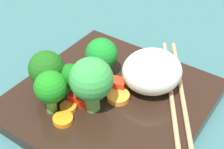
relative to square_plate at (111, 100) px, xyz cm
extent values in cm
cube|color=#315C5F|center=(0.00, 0.00, -1.95)|extent=(110.00, 110.00, 2.00)
cube|color=black|center=(0.00, 0.00, 0.00)|extent=(25.50, 25.50, 1.89)
ellipsoid|color=white|center=(-3.71, -4.51, 4.00)|extent=(11.14, 11.06, 6.10)
cylinder|color=#67AD46|center=(4.88, 2.67, 1.97)|extent=(2.26, 2.23, 2.12)
sphere|color=#136416|center=(4.84, 2.77, 3.99)|extent=(3.40, 3.40, 3.40)
cylinder|color=#609F39|center=(4.62, 6.97, 2.19)|extent=(1.93, 1.88, 2.55)
sphere|color=#187819|center=(4.48, 6.73, 5.04)|extent=(4.22, 4.22, 4.22)
cylinder|color=#619644|center=(2.42, -0.09, 2.07)|extent=(1.37, 1.71, 2.42)
sphere|color=#277E3A|center=(2.59, -0.03, 4.29)|extent=(3.35, 3.35, 3.35)
cylinder|color=#599545|center=(0.60, 3.50, 2.56)|extent=(2.63, 2.51, 3.34)
sphere|color=green|center=(0.75, 3.25, 5.74)|extent=(5.66, 5.66, 5.66)
cylinder|color=#5F9E42|center=(3.82, -3.21, 1.99)|extent=(2.65, 2.61, 2.34)
sphere|color=#157824|center=(4.08, -3.32, 4.41)|extent=(4.76, 4.76, 4.76)
cylinder|color=#81B85C|center=(7.31, 4.54, 2.10)|extent=(1.53, 1.15, 2.47)
sphere|color=#195414|center=(7.59, 4.30, 5.03)|extent=(4.86, 4.86, 4.86)
cylinder|color=orange|center=(2.19, 7.51, 1.28)|extent=(3.65, 3.65, 0.66)
cylinder|color=orange|center=(6.82, -1.69, 1.17)|extent=(3.80, 3.80, 0.45)
cylinder|color=orange|center=(3.16, 5.42, 1.22)|extent=(3.14, 3.14, 0.56)
cylinder|color=orange|center=(-1.18, 0.48, 1.34)|extent=(4.09, 4.09, 0.78)
cylinder|color=orange|center=(7.86, 2.06, 1.27)|extent=(2.55, 2.55, 0.66)
cube|color=red|center=(0.49, -1.59, 1.79)|extent=(2.66, 2.45, 1.70)
cube|color=red|center=(2.53, 2.98, 1.72)|extent=(3.42, 3.55, 1.55)
ellipsoid|color=tan|center=(5.81, 0.41, 2.18)|extent=(4.82, 4.85, 2.47)
cylinder|color=tan|center=(-7.79, -6.10, 1.27)|extent=(13.17, 20.38, 0.64)
cylinder|color=tan|center=(-6.51, -5.29, 1.27)|extent=(13.17, 20.38, 0.64)
camera|label=1|loc=(-19.11, 26.79, 31.38)|focal=51.34mm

